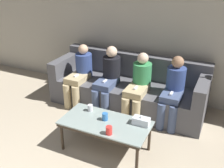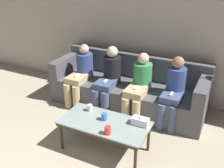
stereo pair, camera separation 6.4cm
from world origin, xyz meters
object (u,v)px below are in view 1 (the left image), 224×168
Objects in this scene: cup_far_center at (90,108)px; seated_person_mid_right at (139,84)px; tissue_box at (141,121)px; coffee_table at (105,125)px; cup_near_left at (109,130)px; cup_near_right at (105,117)px; seated_person_left_end at (80,73)px; seated_person_right_end at (173,90)px; couch at (128,89)px; seated_person_mid_left at (108,77)px.

cup_far_center is 0.99m from seated_person_mid_right.
tissue_box is at bearing -1.06° from cup_far_center.
cup_near_left is at bearing -53.97° from coffee_table.
seated_person_mid_right is at bearing 93.48° from cup_near_left.
seated_person_left_end is at bearing 134.68° from cup_near_right.
seated_person_right_end is at bearing 0.75° from seated_person_left_end.
couch is 0.91m from seated_person_left_end.
couch is at bearing 16.58° from seated_person_left_end.
cup_near_right is at bearing 122.08° from coffee_table.
cup_near_right is at bearing -45.32° from seated_person_left_end.
cup_near_left is at bearing -76.87° from couch.
cup_near_right is at bearing -22.34° from cup_far_center.
couch reaches higher than tissue_box.
cup_near_left is (0.16, -0.22, 0.10)m from coffee_table.
cup_near_right is 0.47× the size of tissue_box.
seated_person_mid_left reaches higher than seated_person_mid_right.
cup_near_right is 0.10× the size of seated_person_left_end.
seated_person_mid_right is (0.56, -0.02, -0.02)m from seated_person_mid_left.
seated_person_right_end is at bearing 43.71° from cup_far_center.
cup_near_right is 1.13m from seated_person_mid_left.
seated_person_left_end is 1.67m from seated_person_right_end.
seated_person_mid_right is 0.98× the size of seated_person_right_end.
seated_person_mid_right is (0.08, 1.06, 0.16)m from coffee_table.
seated_person_mid_left is at bearing 113.51° from cup_near_right.
cup_far_center is 1.15m from seated_person_left_end.
cup_far_center is at bearing -51.57° from seated_person_left_end.
cup_near_left reaches higher than cup_near_right.
seated_person_mid_left reaches higher than cup_far_center.
couch is 0.91m from seated_person_right_end.
seated_person_mid_left reaches higher than tissue_box.
seated_person_mid_left is (-0.28, -0.23, 0.27)m from couch.
cup_near_left is 0.10× the size of seated_person_left_end.
couch is 26.13× the size of cup_near_right.
cup_far_center is at bearing -80.41° from seated_person_mid_left.
cup_far_center is (-0.32, 0.17, 0.09)m from coffee_table.
seated_person_mid_right reaches higher than cup_near_left.
cup_near_left is 1.06× the size of cup_near_right.
seated_person_mid_left is (0.56, 0.01, 0.02)m from seated_person_left_end.
cup_near_right is 1.03m from seated_person_mid_right.
cup_far_center reaches higher than coffee_table.
seated_person_left_end is at bearing 179.92° from seated_person_mid_right.
coffee_table is 1.19m from seated_person_mid_left.
couch is 2.47× the size of seated_person_right_end.
tissue_box is at bearing -60.98° from couch.
tissue_box reaches higher than cup_near_left.
cup_far_center is 0.09× the size of seated_person_mid_right.
seated_person_left_end is at bearing 134.24° from coffee_table.
seated_person_mid_right is at bearing 111.85° from tissue_box.
couch is 0.45m from seated_person_mid_left.
seated_person_mid_left is at bearing 99.59° from cup_far_center.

